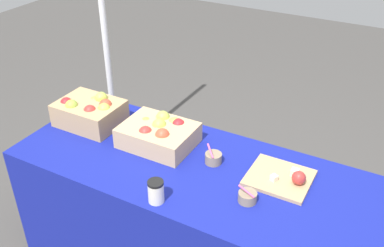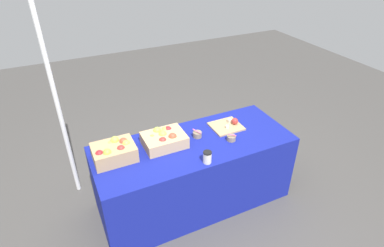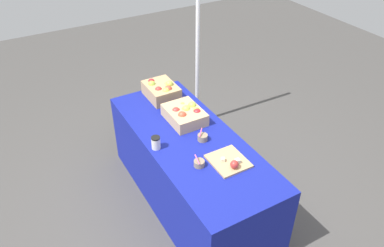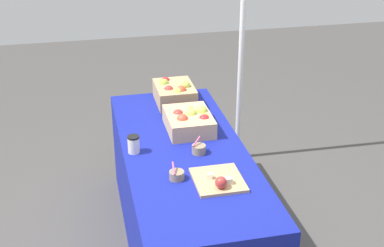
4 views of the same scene
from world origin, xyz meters
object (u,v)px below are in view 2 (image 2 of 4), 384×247
Objects in this scene: apple_crate_middle at (164,139)px; sample_bowl_near at (231,138)px; apple_crate_left at (114,152)px; cutting_board_front at (228,125)px; sample_bowl_mid at (197,134)px; coffee_cup at (207,157)px; tent_pole at (56,100)px.

sample_bowl_near is (0.60, -0.21, -0.04)m from apple_crate_middle.
apple_crate_left is 1.16m from cutting_board_front.
coffee_cup is (-0.10, -0.39, 0.03)m from sample_bowl_mid.
apple_crate_middle reaches higher than sample_bowl_mid.
apple_crate_left is at bearing 150.89° from coffee_cup.
tent_pole is (-1.51, 0.59, 0.35)m from cutting_board_front.
tent_pole reaches higher than sample_bowl_near.
apple_crate_left reaches higher than cutting_board_front.
apple_crate_left reaches higher than sample_bowl_near.
apple_crate_left reaches higher than sample_bowl_mid.
apple_crate_left is 1.20× the size of cutting_board_front.
tent_pole is at bearing 150.20° from sample_bowl_near.
apple_crate_left is 0.94× the size of apple_crate_middle.
sample_bowl_near is 0.42m from coffee_cup.
sample_bowl_near is 0.95× the size of sample_bowl_mid.
sample_bowl_mid is at bearing -28.36° from tent_pole.
coffee_cup is at bearing -151.46° from sample_bowl_near.
coffee_cup is (-0.36, -0.20, 0.03)m from sample_bowl_near.
coffee_cup is 1.50m from tent_pole.
apple_crate_left is 3.24× the size of coffee_cup.
apple_crate_left reaches higher than coffee_cup.
tent_pole is (-1.15, 0.62, 0.34)m from sample_bowl_mid.
sample_bowl_near is 1.67m from tent_pole.
apple_crate_middle is 1.28× the size of cutting_board_front.
tent_pole reaches higher than sample_bowl_mid.
cutting_board_front is 0.24m from sample_bowl_near.
sample_bowl_near is 0.33m from sample_bowl_mid.
apple_crate_middle is at bearing 177.34° from sample_bowl_mid.
coffee_cup is 0.05× the size of tent_pole.
coffee_cup is (-0.46, -0.42, 0.04)m from cutting_board_front.
sample_bowl_near is at bearing -35.57° from sample_bowl_mid.
apple_crate_middle is 3.97× the size of sample_bowl_mid.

